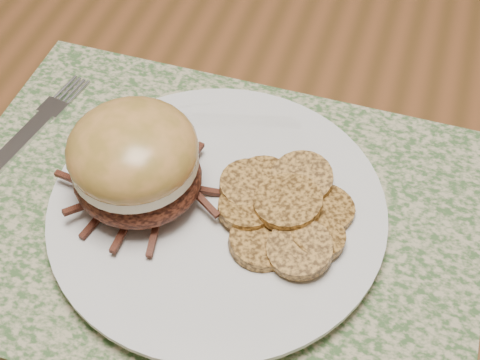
% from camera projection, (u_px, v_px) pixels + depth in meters
% --- Properties ---
extents(placemat, '(0.45, 0.33, 0.00)m').
position_uv_depth(placemat, '(209.00, 215.00, 0.56)').
color(placemat, '#3D5E30').
rests_on(placemat, dining_table).
extents(dinner_plate, '(0.26, 0.26, 0.02)m').
position_uv_depth(dinner_plate, '(218.00, 211.00, 0.55)').
color(dinner_plate, silver).
rests_on(dinner_plate, placemat).
extents(pork_sandwich, '(0.14, 0.13, 0.08)m').
position_uv_depth(pork_sandwich, '(135.00, 161.00, 0.52)').
color(pork_sandwich, black).
rests_on(pork_sandwich, dinner_plate).
extents(roasted_potatoes, '(0.13, 0.13, 0.03)m').
position_uv_depth(roasted_potatoes, '(283.00, 212.00, 0.53)').
color(roasted_potatoes, '#B17B34').
rests_on(roasted_potatoes, dinner_plate).
extents(fork, '(0.05, 0.19, 0.00)m').
position_uv_depth(fork, '(20.00, 142.00, 0.61)').
color(fork, silver).
rests_on(fork, placemat).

